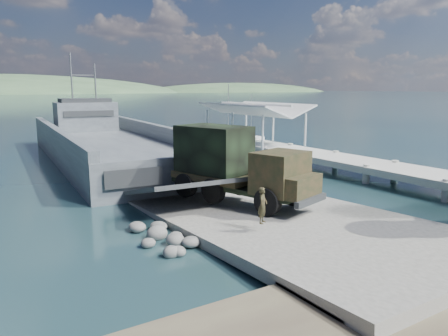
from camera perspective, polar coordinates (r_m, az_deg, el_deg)
The scene contains 10 objects.
ground at distance 22.48m, azimuth 7.02°, elevation -7.23°, with size 1400.00×1400.00×0.00m, color #1C3845.
boat_ramp at distance 21.68m, azimuth 8.72°, elevation -7.25°, with size 10.00×18.00×0.50m, color slate.
shoreline_rocks at distance 19.78m, azimuth -8.21°, elevation -9.76°, with size 3.20×5.60×0.90m, color #5C5C5A, non-canonical shape.
distant_headlands at distance 580.06m, azimuth -26.30°, elevation 8.72°, with size 1000.00×240.00×48.00m, color #365636, non-canonical shape.
pier at distance 44.52m, azimuth 4.77°, elevation 3.71°, with size 6.40×44.00×6.10m.
landing_craft at distance 42.78m, azimuth -14.73°, elevation 2.24°, with size 12.41×39.26×11.50m.
military_truck at distance 24.44m, azimuth 1.38°, elevation 0.47°, with size 5.16×9.29×4.14m.
soldier at distance 19.44m, azimuth 5.05°, elevation -5.98°, with size 0.59×0.39×1.63m, color black.
sailboat_near at distance 53.01m, azimuth 3.64°, elevation 3.43°, with size 2.15×5.22×6.18m.
sailboat_far at distance 58.46m, azimuth 0.62°, elevation 4.17°, with size 3.14×6.43×7.53m.
Camera 1 is at (-13.65, -16.51, 6.80)m, focal length 35.00 mm.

